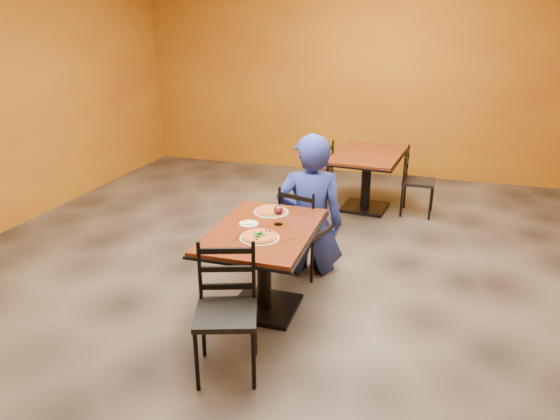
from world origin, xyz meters
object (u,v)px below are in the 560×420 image
(plate_far, at_px, (271,212))
(wine_glass, at_px, (278,214))
(side_plate, at_px, (249,224))
(pizza_far, at_px, (271,210))
(table_second, at_px, (367,168))
(table_main, at_px, (264,250))
(chair_second_left, at_px, (317,174))
(diner, at_px, (310,204))
(pizza_main, at_px, (259,236))
(plate_main, at_px, (259,238))
(chair_main_near, at_px, (226,315))
(chair_main_far, at_px, (305,229))
(chair_second_right, at_px, (419,182))

(plate_far, relative_size, wine_glass, 1.72)
(side_plate, bearing_deg, pizza_far, 74.38)
(table_second, bearing_deg, table_main, -99.46)
(table_main, relative_size, chair_second_left, 1.44)
(chair_second_left, bearing_deg, pizza_far, 2.75)
(diner, bearing_deg, pizza_main, 65.80)
(plate_main, xyz_separation_m, wine_glass, (0.05, 0.32, 0.08))
(diner, relative_size, pizza_far, 4.92)
(chair_main_near, relative_size, wine_glass, 5.11)
(table_second, xyz_separation_m, chair_second_left, (-0.66, 0.00, -0.13))
(chair_main_far, bearing_deg, diner, -98.67)
(diner, distance_m, plate_main, 1.07)
(table_main, xyz_separation_m, table_second, (0.46, 2.78, 0.00))
(pizza_main, height_order, wine_glass, wine_glass)
(chair_main_near, distance_m, pizza_main, 0.73)
(side_plate, distance_m, wine_glass, 0.26)
(table_main, distance_m, pizza_main, 0.29)
(pizza_far, bearing_deg, chair_second_right, 63.81)
(chair_main_near, bearing_deg, side_plate, 81.73)
(chair_main_far, bearing_deg, plate_main, 99.59)
(chair_second_right, bearing_deg, chair_main_near, 165.68)
(diner, xyz_separation_m, plate_far, (-0.23, -0.49, 0.07))
(chair_main_far, distance_m, plate_far, 0.57)
(chair_second_right, distance_m, wine_glass, 2.88)
(chair_main_near, height_order, wine_glass, wine_glass)
(table_main, relative_size, chair_main_near, 1.34)
(chair_second_right, relative_size, pizza_far, 3.06)
(pizza_far, xyz_separation_m, wine_glass, (0.14, -0.25, 0.07))
(pizza_far, bearing_deg, pizza_main, -80.88)
(pizza_far, height_order, side_plate, pizza_far)
(plate_far, bearing_deg, chair_second_right, 63.81)
(plate_far, xyz_separation_m, side_plate, (-0.09, -0.32, 0.00))
(chair_second_right, bearing_deg, diner, 156.19)
(chair_second_left, bearing_deg, plate_far, 2.75)
(chair_main_near, xyz_separation_m, diner, (0.16, 1.73, 0.23))
(side_plate, bearing_deg, chair_second_right, 64.98)
(chair_main_far, distance_m, wine_glass, 0.79)
(chair_main_far, xyz_separation_m, diner, (0.03, 0.06, 0.24))
(table_main, height_order, chair_second_left, chair_second_left)
(table_second, xyz_separation_m, side_plate, (-0.61, -2.73, 0.20))
(table_main, bearing_deg, plate_main, -79.99)
(chair_main_far, distance_m, pizza_far, 0.58)
(table_second, height_order, side_plate, side_plate)
(plate_main, height_order, pizza_far, pizza_far)
(chair_second_left, bearing_deg, plate_main, 3.86)
(chair_second_right, xyz_separation_m, pizza_far, (-1.18, -2.40, 0.34))
(plate_main, relative_size, wine_glass, 1.72)
(table_main, xyz_separation_m, chair_main_far, (0.15, 0.81, -0.11))
(plate_far, distance_m, side_plate, 0.33)
(plate_far, relative_size, pizza_far, 1.11)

